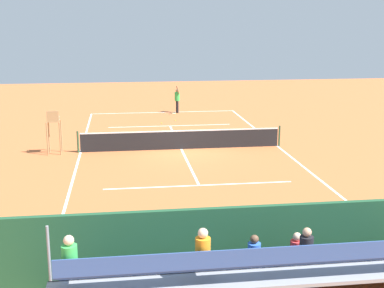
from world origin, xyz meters
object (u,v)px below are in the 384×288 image
object	(u,v)px
tennis_net	(181,139)
equipment_bag	(222,266)
courtside_bench	(297,246)
tennis_player	(177,98)
bleacher_stand	(262,273)
umpire_chair	(54,127)
tennis_racket	(174,113)
tennis_ball_near	(175,120)
tennis_ball_far	(161,123)

from	to	relation	value
tennis_net	equipment_bag	bearing A→B (deg)	87.86
courtside_bench	tennis_player	distance (m)	24.00
tennis_net	bleacher_stand	distance (m)	15.35
courtside_bench	umpire_chair	bearing A→B (deg)	-59.59
tennis_net	equipment_bag	distance (m)	13.41
tennis_net	tennis_player	distance (m)	10.77
tennis_player	tennis_racket	distance (m)	1.10
equipment_bag	umpire_chair	bearing A→B (deg)	-66.80
courtside_bench	tennis_ball_near	world-z (taller)	courtside_bench
tennis_racket	tennis_ball_near	world-z (taller)	tennis_ball_near
courtside_bench	equipment_bag	bearing A→B (deg)	3.62
umpire_chair	equipment_bag	size ratio (longest dim) A/B	2.38
courtside_bench	tennis_racket	world-z (taller)	courtside_bench
tennis_net	tennis_racket	world-z (taller)	tennis_net
bleacher_stand	equipment_bag	world-z (taller)	bleacher_stand
umpire_chair	courtside_bench	bearing A→B (deg)	120.41
umpire_chair	tennis_racket	bearing A→B (deg)	-123.30
tennis_racket	tennis_ball_far	xyz separation A→B (m)	(1.13, 3.47, 0.02)
tennis_ball_near	equipment_bag	bearing A→B (deg)	87.27
bleacher_stand	tennis_ball_near	size ratio (longest dim) A/B	137.27
tennis_net	tennis_racket	bearing A→B (deg)	-93.77
tennis_net	courtside_bench	distance (m)	13.36
bleacher_stand	tennis_ball_near	distance (m)	22.98
tennis_ball_near	tennis_racket	bearing A→B (deg)	-93.75
tennis_net	bleacher_stand	world-z (taller)	bleacher_stand
tennis_ball_near	tennis_net	bearing A→B (deg)	86.22
tennis_racket	tennis_ball_far	size ratio (longest dim) A/B	8.76
umpire_chair	tennis_ball_far	bearing A→B (deg)	-129.36
tennis_player	bleacher_stand	bearing A→B (deg)	87.87
umpire_chair	tennis_ball_near	bearing A→B (deg)	-130.95
bleacher_stand	umpire_chair	xyz separation A→B (m)	(6.20, -15.24, 0.39)
umpire_chair	tennis_player	bearing A→B (deg)	-123.52
umpire_chair	equipment_bag	bearing A→B (deg)	113.20
tennis_ball_near	tennis_ball_far	world-z (taller)	same
tennis_net	tennis_ball_far	bearing A→B (deg)	-86.26
tennis_racket	tennis_net	bearing A→B (deg)	86.23
tennis_player	tennis_ball_far	bearing A→B (deg)	69.57
courtside_bench	equipment_bag	xyz separation A→B (m)	(2.03, 0.13, -0.38)
tennis_ball_far	tennis_racket	bearing A→B (deg)	-108.10
courtside_bench	tennis_ball_far	world-z (taller)	courtside_bench
bleacher_stand	tennis_net	bearing A→B (deg)	-90.00
bleacher_stand	tennis_ball_near	bearing A→B (deg)	-91.25
tennis_player	tennis_ball_near	size ratio (longest dim) A/B	29.18
tennis_player	tennis_ball_far	distance (m)	4.19
courtside_bench	bleacher_stand	bearing A→B (deg)	53.59
tennis_net	tennis_ball_near	bearing A→B (deg)	-93.78
tennis_net	bleacher_stand	bearing A→B (deg)	90.00
courtside_bench	tennis_player	xyz separation A→B (m)	(0.56, -23.99, 0.46)
bleacher_stand	tennis_ball_near	world-z (taller)	bleacher_stand
tennis_player	tennis_ball_near	bearing A→B (deg)	81.44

